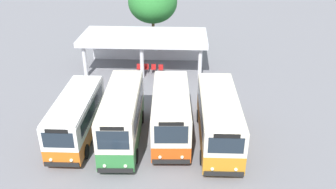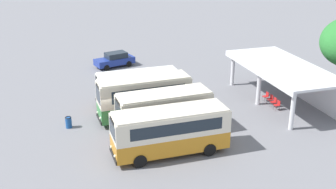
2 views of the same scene
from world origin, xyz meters
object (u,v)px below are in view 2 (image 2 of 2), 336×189
at_px(waiting_chair_middle_seat, 274,101).
at_px(litter_bin_apron, 69,122).
at_px(parked_car_flank, 115,59).
at_px(city_bus_middle_cream, 164,111).
at_px(city_bus_fourth_amber, 170,130).
at_px(city_bus_second_in_row, 144,97).
at_px(waiting_chair_fourth_seat, 278,104).
at_px(waiting_chair_second_from_end, 270,98).
at_px(waiting_chair_end_by_column, 266,96).
at_px(city_bus_nearest_orange, 138,87).

bearing_deg(waiting_chair_middle_seat, litter_bin_apron, -93.46).
bearing_deg(parked_car_flank, litter_bin_apron, -23.53).
height_order(city_bus_middle_cream, city_bus_fourth_amber, city_bus_middle_cream).
height_order(parked_car_flank, litter_bin_apron, parked_car_flank).
bearing_deg(city_bus_second_in_row, waiting_chair_fourth_seat, 81.59).
bearing_deg(waiting_chair_fourth_seat, city_bus_middle_cream, -82.40).
bearing_deg(city_bus_second_in_row, city_bus_fourth_amber, 2.38).
bearing_deg(waiting_chair_second_from_end, waiting_chair_middle_seat, -4.33).
relative_size(city_bus_second_in_row, waiting_chair_end_by_column, 8.81).
bearing_deg(waiting_chair_second_from_end, litter_bin_apron, -91.18).
bearing_deg(waiting_chair_end_by_column, city_bus_nearest_orange, -103.46).
height_order(city_bus_middle_cream, parked_car_flank, city_bus_middle_cream).
distance_m(waiting_chair_second_from_end, waiting_chair_fourth_seat, 1.39).
bearing_deg(city_bus_nearest_orange, litter_bin_apron, -64.61).
xyz_separation_m(city_bus_second_in_row, waiting_chair_second_from_end, (0.28, 11.38, -1.40)).
height_order(city_bus_nearest_orange, waiting_chair_middle_seat, city_bus_nearest_orange).
bearing_deg(city_bus_second_in_row, litter_bin_apron, -90.74).
height_order(city_bus_second_in_row, litter_bin_apron, city_bus_second_in_row).
distance_m(waiting_chair_fourth_seat, litter_bin_apron, 17.40).
relative_size(waiting_chair_middle_seat, waiting_chair_fourth_seat, 1.00).
relative_size(city_bus_middle_cream, waiting_chair_middle_seat, 8.33).
relative_size(parked_car_flank, waiting_chair_middle_seat, 5.45).
distance_m(city_bus_second_in_row, waiting_chair_second_from_end, 11.47).
relative_size(city_bus_fourth_amber, parked_car_flank, 1.71).
height_order(waiting_chair_end_by_column, waiting_chair_second_from_end, same).
distance_m(city_bus_middle_cream, litter_bin_apron, 7.61).
relative_size(parked_car_flank, litter_bin_apron, 5.21).
height_order(city_bus_middle_cream, litter_bin_apron, city_bus_middle_cream).
xyz_separation_m(waiting_chair_second_from_end, waiting_chair_fourth_seat, (1.38, -0.12, 0.00)).
distance_m(city_bus_nearest_orange, city_bus_fourth_amber, 9.20).
bearing_deg(city_bus_middle_cream, city_bus_fourth_amber, -9.01).
bearing_deg(city_bus_fourth_amber, litter_bin_apron, -134.57).
distance_m(city_bus_fourth_amber, waiting_chair_end_by_column, 12.94).
bearing_deg(parked_car_flank, waiting_chair_fourth_seat, 33.93).
bearing_deg(city_bus_middle_cream, waiting_chair_middle_seat, 101.20).
distance_m(city_bus_second_in_row, parked_car_flank, 14.68).
relative_size(city_bus_middle_cream, waiting_chair_second_from_end, 8.33).
xyz_separation_m(city_bus_nearest_orange, waiting_chair_end_by_column, (2.66, 11.10, -1.14)).
relative_size(waiting_chair_end_by_column, waiting_chair_second_from_end, 1.00).
distance_m(city_bus_fourth_amber, waiting_chair_middle_seat, 12.28).
bearing_deg(city_bus_second_in_row, waiting_chair_second_from_end, 88.59).
bearing_deg(waiting_chair_fourth_seat, parked_car_flank, -146.07).
distance_m(city_bus_nearest_orange, parked_car_flank, 11.60).
height_order(parked_car_flank, waiting_chair_end_by_column, parked_car_flank).
height_order(waiting_chair_middle_seat, litter_bin_apron, litter_bin_apron).
height_order(city_bus_nearest_orange, waiting_chair_second_from_end, city_bus_nearest_orange).
distance_m(city_bus_middle_cream, waiting_chair_middle_seat, 10.86).
bearing_deg(city_bus_nearest_orange, parked_car_flank, 179.78).
bearing_deg(city_bus_nearest_orange, waiting_chair_second_from_end, 73.25).
bearing_deg(waiting_chair_end_by_column, litter_bin_apron, -88.90).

